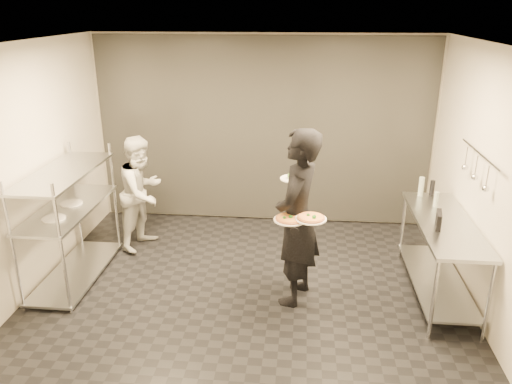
# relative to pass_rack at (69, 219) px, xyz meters

# --- Properties ---
(room_shell) EXTENTS (5.00, 4.00, 2.80)m
(room_shell) POSITION_rel_pass_rack_xyz_m (2.15, 1.18, 0.63)
(room_shell) COLOR black
(room_shell) RESTS_ON ground
(pass_rack) EXTENTS (0.60, 1.60, 1.50)m
(pass_rack) POSITION_rel_pass_rack_xyz_m (0.00, 0.00, 0.00)
(pass_rack) COLOR silver
(pass_rack) RESTS_ON ground
(prep_counter) EXTENTS (0.60, 1.80, 0.92)m
(prep_counter) POSITION_rel_pass_rack_xyz_m (4.33, 0.00, -0.14)
(prep_counter) COLOR silver
(prep_counter) RESTS_ON ground
(utensil_rail) EXTENTS (0.07, 1.20, 0.31)m
(utensil_rail) POSITION_rel_pass_rack_xyz_m (4.58, 0.00, 0.78)
(utensil_rail) COLOR silver
(utensil_rail) RESTS_ON room_shell
(waiter) EXTENTS (0.66, 0.83, 1.99)m
(waiter) POSITION_rel_pass_rack_xyz_m (2.71, -0.24, 0.23)
(waiter) COLOR black
(waiter) RESTS_ON ground
(chef) EXTENTS (0.80, 0.91, 1.56)m
(chef) POSITION_rel_pass_rack_xyz_m (0.60, 0.92, 0.01)
(chef) COLOR silver
(chef) RESTS_ON ground
(pizza_plate_near) EXTENTS (0.34, 0.34, 0.05)m
(pizza_plate_near) POSITION_rel_pass_rack_xyz_m (2.63, -0.43, 0.30)
(pizza_plate_near) COLOR white
(pizza_plate_near) RESTS_ON waiter
(pizza_plate_far) EXTENTS (0.33, 0.33, 0.05)m
(pizza_plate_far) POSITION_rel_pass_rack_xyz_m (2.85, -0.45, 0.33)
(pizza_plate_far) COLOR white
(pizza_plate_far) RESTS_ON waiter
(salad_plate) EXTENTS (0.30, 0.30, 0.07)m
(salad_plate) POSITION_rel_pass_rack_xyz_m (2.65, 0.07, 0.59)
(salad_plate) COLOR white
(salad_plate) RESTS_ON waiter
(pos_monitor) EXTENTS (0.10, 0.25, 0.18)m
(pos_monitor) POSITION_rel_pass_rack_xyz_m (4.21, -0.17, 0.24)
(pos_monitor) COLOR black
(pos_monitor) RESTS_ON prep_counter
(bottle_green) EXTENTS (0.07, 0.07, 0.24)m
(bottle_green) POSITION_rel_pass_rack_xyz_m (4.23, 0.80, 0.27)
(bottle_green) COLOR #97A496
(bottle_green) RESTS_ON prep_counter
(bottle_clear) EXTENTS (0.05, 0.05, 0.18)m
(bottle_clear) POSITION_rel_pass_rack_xyz_m (4.33, 0.44, 0.24)
(bottle_clear) COLOR #97A496
(bottle_clear) RESTS_ON prep_counter
(bottle_dark) EXTENTS (0.06, 0.06, 0.20)m
(bottle_dark) POSITION_rel_pass_rack_xyz_m (4.36, 0.80, 0.25)
(bottle_dark) COLOR black
(bottle_dark) RESTS_ON prep_counter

